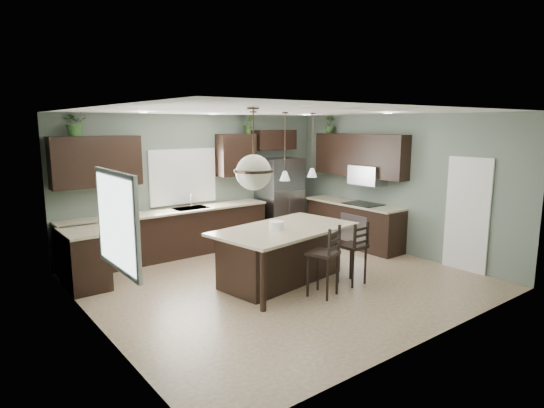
{
  "coord_description": "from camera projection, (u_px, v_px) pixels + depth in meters",
  "views": [
    {
      "loc": [
        -4.59,
        -5.69,
        2.6
      ],
      "look_at": [
        0.1,
        0.4,
        1.25
      ],
      "focal_mm": 30.0,
      "sensor_mm": 36.0,
      "label": 1
    }
  ],
  "objects": [
    {
      "name": "chandelier",
      "position": [
        253.0,
        149.0,
        5.23
      ],
      "size": [
        0.46,
        0.46,
        0.96
      ],
      "primitive_type": null,
      "color": "beige",
      "rests_on": "room_shell"
    },
    {
      "name": "room_shell",
      "position": [
        282.0,
        181.0,
        7.36
      ],
      "size": [
        6.0,
        6.0,
        6.0
      ],
      "color": "slate",
      "rests_on": "ground"
    },
    {
      "name": "back_upper_left",
      "position": [
        96.0,
        162.0,
        8.03
      ],
      "size": [
        1.55,
        0.34,
        0.9
      ],
      "primitive_type": "cube",
      "color": "black",
      "rests_on": "room_shell"
    },
    {
      "name": "ground",
      "position": [
        282.0,
        281.0,
        7.65
      ],
      "size": [
        6.0,
        6.0,
        0.0
      ],
      "primitive_type": "plane",
      "color": "#9E8466",
      "rests_on": "ground"
    },
    {
      "name": "plant_back_left",
      "position": [
        75.0,
        122.0,
        7.7
      ],
      "size": [
        0.53,
        0.49,
        0.47
      ],
      "primitive_type": "imported",
      "rotation": [
        0.0,
        0.0,
        0.35
      ],
      "color": "#2B5123",
      "rests_on": "back_upper_left"
    },
    {
      "name": "back_countertop",
      "position": [
        170.0,
        212.0,
        8.88
      ],
      "size": [
        4.2,
        0.66,
        0.04
      ],
      "primitive_type": "cube",
      "color": "#BBB48D",
      "rests_on": "back_lower_cabs"
    },
    {
      "name": "pantry_door",
      "position": [
        467.0,
        215.0,
        8.05
      ],
      "size": [
        0.04,
        0.82,
        2.04
      ],
      "primitive_type": "cube",
      "color": "white",
      "rests_on": "ground"
    },
    {
      "name": "pendant_right",
      "position": [
        312.0,
        145.0,
        7.73
      ],
      "size": [
        0.17,
        0.17,
        1.1
      ],
      "primitive_type": null,
      "color": "white",
      "rests_on": "room_shell"
    },
    {
      "name": "left_return_cabs",
      "position": [
        84.0,
        260.0,
        7.28
      ],
      "size": [
        0.6,
        0.9,
        0.9
      ],
      "primitive_type": "cube",
      "color": "black",
      "rests_on": "ground"
    },
    {
      "name": "pendant_left",
      "position": [
        253.0,
        148.0,
        6.74
      ],
      "size": [
        0.17,
        0.17,
        1.1
      ],
      "primitive_type": null,
      "color": "silver",
      "rests_on": "room_shell"
    },
    {
      "name": "back_upper_right",
      "position": [
        236.0,
        155.0,
        9.81
      ],
      "size": [
        0.85,
        0.34,
        0.9
      ],
      "primitive_type": "cube",
      "color": "black",
      "rests_on": "room_shell"
    },
    {
      "name": "left_return_countertop",
      "position": [
        84.0,
        232.0,
        7.21
      ],
      "size": [
        0.66,
        0.96,
        0.04
      ],
      "primitive_type": "cube",
      "color": "#BBB48D",
      "rests_on": "left_return_cabs"
    },
    {
      "name": "sink_inset",
      "position": [
        191.0,
        208.0,
        9.14
      ],
      "size": [
        0.7,
        0.45,
        0.01
      ],
      "primitive_type": "cube",
      "color": "gray",
      "rests_on": "back_countertop"
    },
    {
      "name": "back_lower_cabs",
      "position": [
        171.0,
        235.0,
        8.97
      ],
      "size": [
        4.2,
        0.6,
        0.9
      ],
      "primitive_type": "cube",
      "color": "black",
      "rests_on": "ground"
    },
    {
      "name": "plant_right_wall",
      "position": [
        329.0,
        125.0,
        10.27
      ],
      "size": [
        0.27,
        0.27,
        0.38
      ],
      "primitive_type": "imported",
      "rotation": [
        0.0,
        0.0,
        -0.3
      ],
      "color": "#2D4A20",
      "rests_on": "right_upper_cabs"
    },
    {
      "name": "bar_stool_right",
      "position": [
        352.0,
        253.0,
        7.43
      ],
      "size": [
        0.41,
        0.41,
        1.06
      ],
      "primitive_type": "cube",
      "rotation": [
        0.0,
        0.0,
        0.04
      ],
      "color": "black",
      "rests_on": "ground"
    },
    {
      "name": "kitchen_island",
      "position": [
        284.0,
        255.0,
        7.54
      ],
      "size": [
        2.55,
        1.7,
        0.92
      ],
      "primitive_type": "cube",
      "rotation": [
        0.0,
        0.0,
        0.15
      ],
      "color": "black",
      "rests_on": "ground"
    },
    {
      "name": "fridge_header",
      "position": [
        274.0,
        140.0,
        10.39
      ],
      "size": [
        1.05,
        0.34,
        0.45
      ],
      "primitive_type": "cube",
      "color": "black",
      "rests_on": "room_shell"
    },
    {
      "name": "window_left",
      "position": [
        116.0,
        222.0,
        4.96
      ],
      "size": [
        0.02,
        1.1,
        1.0
      ],
      "primitive_type": "cube",
      "color": "white",
      "rests_on": "room_shell"
    },
    {
      "name": "faucet",
      "position": [
        191.0,
        201.0,
        9.1
      ],
      "size": [
        0.02,
        0.02,
        0.28
      ],
      "primitive_type": "cylinder",
      "color": "silver",
      "rests_on": "back_countertop"
    },
    {
      "name": "right_lower_cabs",
      "position": [
        353.0,
        225.0,
        9.88
      ],
      "size": [
        0.6,
        2.35,
        0.9
      ],
      "primitive_type": "cube",
      "color": "black",
      "rests_on": "ground"
    },
    {
      "name": "refrigerator",
      "position": [
        279.0,
        198.0,
        10.44
      ],
      "size": [
        0.9,
        0.74,
        1.85
      ],
      "primitive_type": "cube",
      "color": "gray",
      "rests_on": "ground"
    },
    {
      "name": "cooktop",
      "position": [
        363.0,
        204.0,
        9.57
      ],
      "size": [
        0.58,
        0.75,
        0.02
      ],
      "primitive_type": "cube",
      "color": "black",
      "rests_on": "right_countertop"
    },
    {
      "name": "pendant_center",
      "position": [
        285.0,
        147.0,
        7.23
      ],
      "size": [
        0.17,
        0.17,
        1.1
      ],
      "primitive_type": null,
      "color": "white",
      "rests_on": "room_shell"
    },
    {
      "name": "wall_oven_front",
      "position": [
        353.0,
        229.0,
        9.48
      ],
      "size": [
        0.01,
        0.72,
        0.6
      ],
      "primitive_type": "cube",
      "color": "gray",
      "rests_on": "right_lower_cabs"
    },
    {
      "name": "right_upper_cabs",
      "position": [
        360.0,
        155.0,
        9.7
      ],
      "size": [
        0.34,
        2.35,
        0.9
      ],
      "primitive_type": "cube",
      "color": "black",
      "rests_on": "room_shell"
    },
    {
      "name": "plant_back_right",
      "position": [
        249.0,
        123.0,
        9.86
      ],
      "size": [
        0.28,
        0.24,
        0.45
      ],
      "primitive_type": "imported",
      "rotation": [
        0.0,
        0.0,
        -0.21
      ],
      "color": "#365927",
      "rests_on": "back_upper_right"
    },
    {
      "name": "serving_dish",
      "position": [
        276.0,
        225.0,
        7.31
      ],
      "size": [
        0.24,
        0.24,
        0.14
      ],
      "primitive_type": "cylinder",
      "color": "silver",
      "rests_on": "kitchen_island"
    },
    {
      "name": "window_back",
      "position": [
        183.0,
        176.0,
        9.28
      ],
      "size": [
        1.35,
        0.02,
        1.0
      ],
      "primitive_type": "cube",
      "color": "white",
      "rests_on": "room_shell"
    },
    {
      "name": "microwave",
      "position": [
        367.0,
        175.0,
        9.52
      ],
      "size": [
        0.4,
        0.75,
        0.4
      ],
      "primitive_type": "cube",
      "color": "gray",
      "rests_on": "right_upper_cabs"
    },
    {
      "name": "right_countertop",
      "position": [
        353.0,
        203.0,
        9.79
      ],
      "size": [
        0.66,
        2.35,
        0.04
      ],
      "primitive_type": "cube",
      "color": "#BBB48D",
      "rests_on": "right_lower_cabs"
    },
    {
      "name": "bar_stool_center",
      "position": [
        323.0,
        261.0,
        6.9
      ],
      "size": [
        0.52,
        0.52,
        1.11
      ],
      "primitive_type": "cube",
      "rotation": [
        0.0,
        0.0,
        0.33
      ],
      "color": "black",
      "rests_on": "ground"
    }
  ]
}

